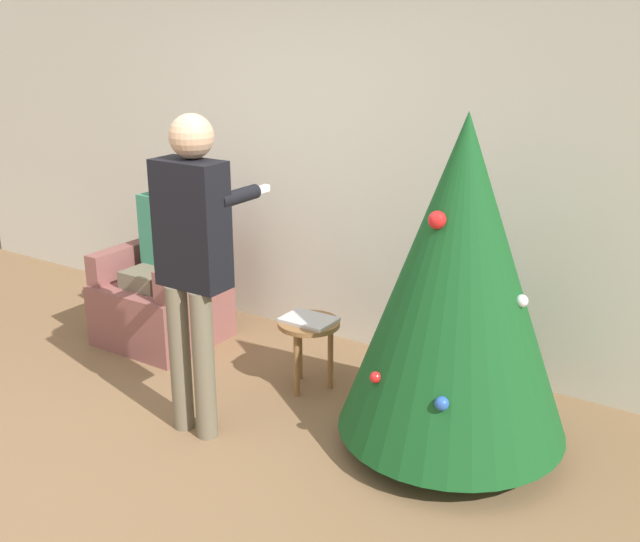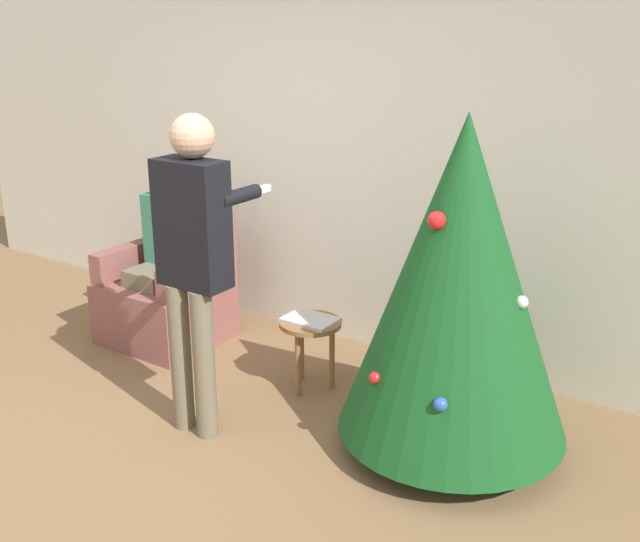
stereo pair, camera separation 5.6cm
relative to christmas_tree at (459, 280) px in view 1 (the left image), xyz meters
The scene contains 8 objects.
ground_plane 2.10m from the christmas_tree, 137.21° to the right, with size 14.00×14.00×0.00m, color brown.
wall_back 1.71m from the christmas_tree, 144.73° to the left, with size 8.00×0.06×2.70m.
christmas_tree is the anchor object (origin of this frame).
armchair 2.45m from the christmas_tree, behind, with size 0.78×0.74×0.94m.
person_seated 2.37m from the christmas_tree, behind, with size 0.36×0.46×1.27m.
person_standing 1.41m from the christmas_tree, 155.05° to the right, with size 0.42×0.57×1.79m.
side_stool 1.20m from the christmas_tree, behind, with size 0.39×0.39×0.46m.
laptop 1.16m from the christmas_tree, behind, with size 0.33×0.24×0.02m.
Camera 1 is at (2.75, -2.16, 2.24)m, focal length 42.00 mm.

